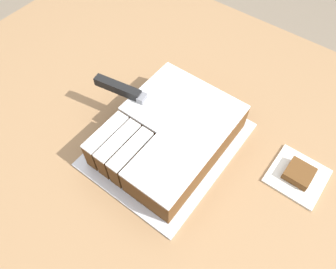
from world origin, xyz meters
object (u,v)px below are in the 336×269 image
cake_board (168,144)px  knife (128,92)px  brownie (299,173)px  cake (170,134)px

cake_board → knife: knife is taller
brownie → cake: bearing=-159.6°
cake_board → brownie: size_ratio=6.19×
cake_board → brownie: brownie is taller
cake → knife: 0.14m
knife → brownie: (0.42, 0.10, -0.08)m
cake → brownie: bearing=20.4°
cake_board → cake: 0.04m
knife → cake: bearing=-13.9°
cake_board → knife: 0.16m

